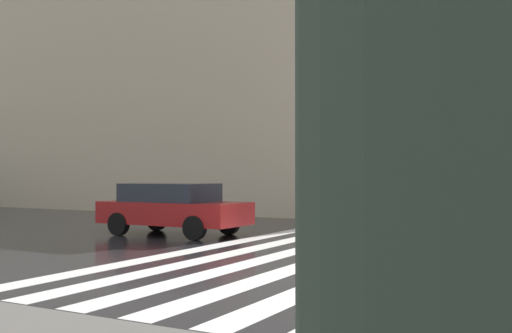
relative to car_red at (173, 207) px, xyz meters
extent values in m
plane|color=black|center=(-5.50, -5.62, -0.76)|extent=(220.00, 220.00, 0.00)
cube|color=silver|center=(-1.50, -8.43, -0.75)|extent=(13.00, 0.50, 0.01)
cube|color=silver|center=(-1.50, -7.43, -0.75)|extent=(13.00, 0.50, 0.01)
cube|color=silver|center=(-1.50, -6.43, -0.75)|extent=(13.00, 0.50, 0.01)
cube|color=silver|center=(-1.50, -5.43, -0.75)|extent=(13.00, 0.50, 0.01)
cube|color=silver|center=(-1.50, -4.43, -0.75)|extent=(13.00, 0.50, 0.01)
cube|color=silver|center=(-1.50, -3.43, -0.75)|extent=(13.00, 0.50, 0.01)
cube|color=silver|center=(-1.50, -2.43, -0.75)|extent=(13.00, 0.50, 0.01)
cube|color=beige|center=(16.44, 7.95, 7.35)|extent=(18.87, 23.05, 16.21)
cube|color=maroon|center=(0.00, -0.04, -0.15)|extent=(1.75, 4.10, 0.60)
cube|color=#232833|center=(0.00, 0.11, 0.40)|extent=(1.54, 2.46, 0.50)
cylinder|color=black|center=(0.83, -1.29, -0.45)|extent=(0.20, 0.62, 0.62)
cylinder|color=black|center=(-0.83, -1.29, -0.45)|extent=(0.20, 0.62, 0.62)
cylinder|color=black|center=(0.83, 1.21, -0.45)|extent=(0.20, 0.62, 0.62)
cylinder|color=black|center=(-0.83, 1.21, -0.45)|extent=(0.20, 0.62, 0.62)
camera|label=1|loc=(-13.27, -9.91, 0.91)|focal=42.01mm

